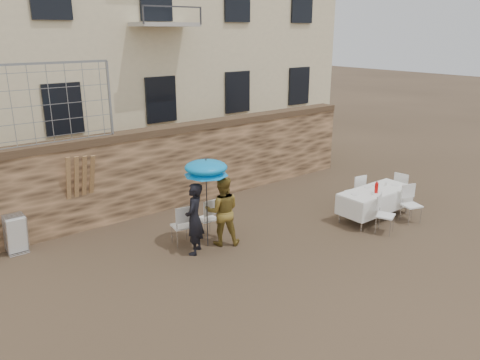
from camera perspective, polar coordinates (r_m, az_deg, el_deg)
ground at (r=9.54m, az=6.41°, el=-11.71°), size 80.00×80.00×0.00m
stone_wall at (r=12.86m, az=-9.14°, el=1.39°), size 13.00×0.50×2.20m
chain_link_fence at (r=11.34m, az=-23.11°, el=8.37°), size 3.20×0.06×1.80m
man_suit at (r=10.17m, az=-5.59°, el=-4.73°), size 0.69×0.68×1.61m
woman_dress at (r=10.55m, az=-2.16°, el=-3.78°), size 0.99×0.93×1.61m
umbrella at (r=10.12m, az=-4.16°, el=1.19°), size 0.97×0.97×1.92m
couple_chair_left at (r=10.72m, az=-7.13°, el=-5.42°), size 0.55×0.55×0.96m
couple_chair_right at (r=11.07m, az=-4.03°, el=-4.57°), size 0.49×0.49×0.96m
banquet_table at (r=12.52m, az=16.21°, el=-1.34°), size 2.10×0.85×0.78m
soda_bottle at (r=12.23m, az=16.29°, el=-0.94°), size 0.09×0.09×0.26m
table_chair_front_left at (r=11.74m, az=17.32°, el=-4.03°), size 0.63×0.63×0.96m
table_chair_front_right at (r=12.62m, az=20.20°, el=-2.80°), size 0.61×0.61×0.96m
table_chair_back at (r=13.20m, az=13.85°, el=-1.31°), size 0.56×0.56×0.96m
table_chair_side at (r=13.77m, az=19.24°, el=-1.01°), size 0.54×0.54×0.96m
chair_stack_right at (r=11.49m, az=-25.86°, el=-5.66°), size 0.46×0.47×0.92m
wood_planks at (r=11.74m, az=-18.75°, el=-1.46°), size 0.70×0.20×2.00m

